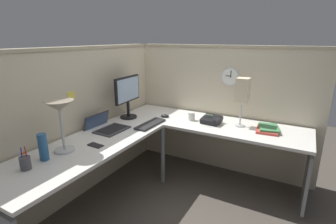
% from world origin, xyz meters
% --- Properties ---
extents(ground_plane, '(6.80, 6.80, 0.00)m').
position_xyz_m(ground_plane, '(0.00, 0.00, 0.00)').
color(ground_plane, '#4C443D').
extents(cubicle_wall_back, '(2.57, 0.12, 1.58)m').
position_xyz_m(cubicle_wall_back, '(-0.36, 0.87, 0.79)').
color(cubicle_wall_back, beige).
rests_on(cubicle_wall_back, ground).
extents(cubicle_wall_right, '(0.12, 2.37, 1.58)m').
position_xyz_m(cubicle_wall_right, '(0.87, -0.27, 0.79)').
color(cubicle_wall_right, beige).
rests_on(cubicle_wall_right, ground).
extents(desk, '(2.35, 2.15, 0.73)m').
position_xyz_m(desk, '(-0.15, -0.05, 0.63)').
color(desk, silver).
rests_on(desk, ground).
extents(monitor, '(0.46, 0.20, 0.50)m').
position_xyz_m(monitor, '(0.17, 0.64, 1.02)').
color(monitor, black).
rests_on(monitor, desk).
extents(laptop, '(0.35, 0.39, 0.22)m').
position_xyz_m(laptop, '(-0.27, 0.62, 0.75)').
color(laptop, '#38383D').
rests_on(laptop, desk).
extents(keyboard, '(0.43, 0.15, 0.02)m').
position_xyz_m(keyboard, '(0.06, 0.26, 0.74)').
color(keyboard, '#232326').
rests_on(keyboard, desk).
extents(computer_mouse, '(0.06, 0.10, 0.03)m').
position_xyz_m(computer_mouse, '(0.39, 0.26, 0.75)').
color(computer_mouse, black).
rests_on(computer_mouse, desk).
extents(desk_lamp_dome, '(0.24, 0.24, 0.44)m').
position_xyz_m(desk_lamp_dome, '(-0.85, 0.55, 1.09)').
color(desk_lamp_dome, '#B7BABF').
rests_on(desk_lamp_dome, desk).
extents(pen_cup, '(0.08, 0.08, 0.18)m').
position_xyz_m(pen_cup, '(-1.21, 0.54, 0.78)').
color(pen_cup, '#4C4C51').
rests_on(pen_cup, desk).
extents(cell_phone, '(0.08, 0.15, 0.01)m').
position_xyz_m(cell_phone, '(-0.65, 0.39, 0.73)').
color(cell_phone, black).
rests_on(cell_phone, desk).
extents(thermos_flask, '(0.07, 0.07, 0.22)m').
position_xyz_m(thermos_flask, '(-1.04, 0.55, 0.84)').
color(thermos_flask, '#26598C').
rests_on(thermos_flask, desk).
extents(office_phone, '(0.21, 0.22, 0.11)m').
position_xyz_m(office_phone, '(0.45, -0.32, 0.77)').
color(office_phone, black).
rests_on(office_phone, desk).
extents(book_stack, '(0.31, 0.25, 0.04)m').
position_xyz_m(book_stack, '(0.50, -0.91, 0.75)').
color(book_stack, '#BF3F38').
rests_on(book_stack, desk).
extents(desk_lamp_paper, '(0.13, 0.13, 0.53)m').
position_xyz_m(desk_lamp_paper, '(0.51, -0.62, 1.11)').
color(desk_lamp_paper, '#B7BABF').
rests_on(desk_lamp_paper, desk).
extents(coffee_mug, '(0.08, 0.08, 0.10)m').
position_xyz_m(coffee_mug, '(0.44, -0.07, 0.78)').
color(coffee_mug, silver).
rests_on(coffee_mug, desk).
extents(wall_clock, '(0.04, 0.22, 0.22)m').
position_xyz_m(wall_clock, '(0.82, -0.40, 1.22)').
color(wall_clock, '#B7BABF').
extents(pinned_note_middle, '(0.09, 0.00, 0.08)m').
position_xyz_m(pinned_note_middle, '(-0.50, 0.82, 1.12)').
color(pinned_note_middle, '#EAD84C').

